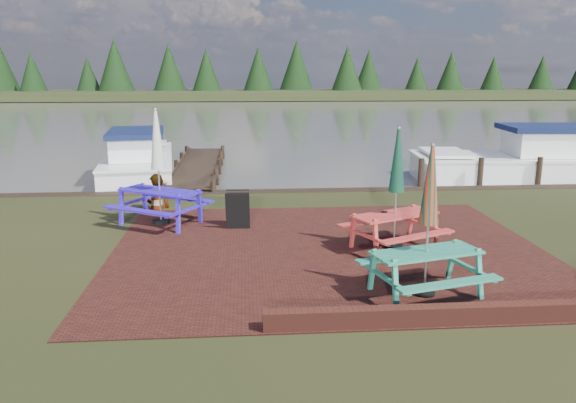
# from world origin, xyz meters

# --- Properties ---
(ground) EXTENTS (120.00, 120.00, 0.00)m
(ground) POSITION_xyz_m (0.00, 0.00, 0.00)
(ground) COLOR black
(ground) RESTS_ON ground
(paving) EXTENTS (9.00, 7.50, 0.02)m
(paving) POSITION_xyz_m (0.00, 1.00, 0.01)
(paving) COLOR #351511
(paving) RESTS_ON ground
(brick_wall) EXTENTS (6.21, 1.79, 0.30)m
(brick_wall) POSITION_xyz_m (2.15, -2.42, 0.15)
(brick_wall) COLOR #4C1E16
(brick_wall) RESTS_ON ground
(water) EXTENTS (120.00, 60.00, 0.02)m
(water) POSITION_xyz_m (0.00, 37.00, 0.00)
(water) COLOR #4C4841
(water) RESTS_ON ground
(far_treeline) EXTENTS (120.00, 10.00, 8.10)m
(far_treeline) POSITION_xyz_m (0.00, 66.00, 3.28)
(far_treeline) COLOR black
(far_treeline) RESTS_ON ground
(picnic_table_teal) EXTENTS (2.19, 2.05, 2.54)m
(picnic_table_teal) POSITION_xyz_m (1.26, -1.47, 0.89)
(picnic_table_teal) COLOR #298468
(picnic_table_teal) RESTS_ON ground
(picnic_table_red) EXTENTS (2.36, 2.26, 2.55)m
(picnic_table_red) POSITION_xyz_m (1.39, 1.02, 0.89)
(picnic_table_red) COLOR #BC3630
(picnic_table_red) RESTS_ON ground
(picnic_table_blue) EXTENTS (2.64, 2.57, 2.79)m
(picnic_table_blue) POSITION_xyz_m (-3.80, 3.43, 0.98)
(picnic_table_blue) COLOR #311AC3
(picnic_table_blue) RESTS_ON ground
(chalkboard) EXTENTS (0.57, 0.55, 0.91)m
(chalkboard) POSITION_xyz_m (-1.91, 2.85, 0.47)
(chalkboard) COLOR black
(chalkboard) RESTS_ON ground
(jetty) EXTENTS (1.76, 9.08, 1.00)m
(jetty) POSITION_xyz_m (-3.50, 11.28, 0.11)
(jetty) COLOR black
(jetty) RESTS_ON ground
(boat_jetty) EXTENTS (3.22, 7.16, 2.01)m
(boat_jetty) POSITION_xyz_m (-5.60, 10.61, 0.40)
(boat_jetty) COLOR white
(boat_jetty) RESTS_ON ground
(boat_near) EXTENTS (8.26, 3.45, 2.18)m
(boat_near) POSITION_xyz_m (8.59, 8.98, 0.45)
(boat_near) COLOR white
(boat_near) RESTS_ON ground
(person) EXTENTS (0.81, 0.64, 1.94)m
(person) POSITION_xyz_m (-4.13, 4.95, 0.97)
(person) COLOR gray
(person) RESTS_ON ground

